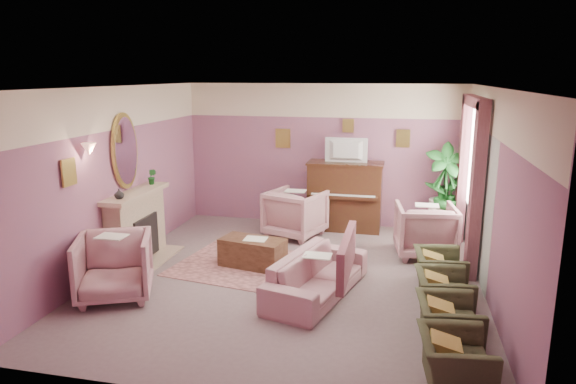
% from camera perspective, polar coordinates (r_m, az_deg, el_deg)
% --- Properties ---
extents(floor, '(5.50, 6.00, 0.01)m').
position_cam_1_polar(floor, '(7.77, 0.24, -9.53)').
color(floor, slate).
rests_on(floor, ground).
extents(ceiling, '(5.50, 6.00, 0.01)m').
position_cam_1_polar(ceiling, '(7.18, 0.26, 11.58)').
color(ceiling, beige).
rests_on(ceiling, wall_back).
extents(wall_back, '(5.50, 0.02, 2.80)m').
position_cam_1_polar(wall_back, '(10.25, 3.86, 4.10)').
color(wall_back, '#7D537F').
rests_on(wall_back, floor).
extents(wall_front, '(5.50, 0.02, 2.80)m').
position_cam_1_polar(wall_front, '(4.58, -7.89, -7.26)').
color(wall_front, '#7D537F').
rests_on(wall_front, floor).
extents(wall_left, '(0.02, 6.00, 2.80)m').
position_cam_1_polar(wall_left, '(8.37, -18.47, 1.45)').
color(wall_left, '#7D537F').
rests_on(wall_left, floor).
extents(wall_right, '(0.02, 6.00, 2.80)m').
position_cam_1_polar(wall_right, '(7.29, 21.87, -0.45)').
color(wall_right, '#7D537F').
rests_on(wall_right, floor).
extents(picture_rail_band, '(5.50, 0.01, 0.65)m').
position_cam_1_polar(picture_rail_band, '(10.14, 3.94, 10.11)').
color(picture_rail_band, beige).
rests_on(picture_rail_band, wall_back).
extents(stripe_panel, '(0.01, 3.00, 2.15)m').
position_cam_1_polar(stripe_panel, '(8.61, 20.28, -0.59)').
color(stripe_panel, '#B7BEB5').
rests_on(stripe_panel, wall_right).
extents(fireplace_surround, '(0.30, 1.40, 1.10)m').
position_cam_1_polar(fireplace_surround, '(8.66, -16.48, -3.84)').
color(fireplace_surround, tan).
rests_on(fireplace_surround, floor).
extents(fireplace_inset, '(0.18, 0.72, 0.68)m').
position_cam_1_polar(fireplace_inset, '(8.66, -15.84, -4.85)').
color(fireplace_inset, black).
rests_on(fireplace_inset, floor).
extents(fire_ember, '(0.06, 0.54, 0.10)m').
position_cam_1_polar(fire_ember, '(8.69, -15.53, -6.00)').
color(fire_ember, '#FF510C').
rests_on(fire_ember, floor).
extents(mantel_shelf, '(0.40, 1.55, 0.07)m').
position_cam_1_polar(mantel_shelf, '(8.50, -16.55, -0.18)').
color(mantel_shelf, tan).
rests_on(mantel_shelf, fireplace_surround).
extents(hearth, '(0.55, 1.50, 0.02)m').
position_cam_1_polar(hearth, '(8.73, -15.10, -7.33)').
color(hearth, tan).
rests_on(hearth, floor).
extents(mirror_frame, '(0.04, 0.72, 1.20)m').
position_cam_1_polar(mirror_frame, '(8.45, -17.68, 4.37)').
color(mirror_frame, '#B5A348').
rests_on(mirror_frame, wall_left).
extents(mirror_glass, '(0.01, 0.60, 1.06)m').
position_cam_1_polar(mirror_glass, '(8.44, -17.53, 4.37)').
color(mirror_glass, silver).
rests_on(mirror_glass, wall_left).
extents(sconce_shade, '(0.20, 0.20, 0.16)m').
position_cam_1_polar(sconce_shade, '(7.50, -21.24, 4.47)').
color(sconce_shade, '#FFA688').
rests_on(sconce_shade, wall_left).
extents(piano, '(1.40, 0.60, 1.30)m').
position_cam_1_polar(piano, '(10.02, 6.33, -0.52)').
color(piano, '#3E2213').
rests_on(piano, floor).
extents(piano_keyshelf, '(1.30, 0.12, 0.06)m').
position_cam_1_polar(piano_keyshelf, '(9.67, 6.11, -0.59)').
color(piano_keyshelf, '#3E2213').
rests_on(piano_keyshelf, piano).
extents(piano_keys, '(1.20, 0.08, 0.02)m').
position_cam_1_polar(piano_keys, '(9.66, 6.12, -0.36)').
color(piano_keys, silver).
rests_on(piano_keys, piano).
extents(piano_top, '(1.45, 0.65, 0.04)m').
position_cam_1_polar(piano_top, '(9.89, 6.43, 3.20)').
color(piano_top, '#3E2213').
rests_on(piano_top, piano).
extents(television, '(0.80, 0.12, 0.48)m').
position_cam_1_polar(television, '(9.80, 6.44, 4.82)').
color(television, black).
rests_on(television, piano).
extents(print_back_left, '(0.30, 0.03, 0.38)m').
position_cam_1_polar(print_back_left, '(10.32, -0.57, 5.98)').
color(print_back_left, '#B5A348').
rests_on(print_back_left, wall_back).
extents(print_back_right, '(0.26, 0.03, 0.34)m').
position_cam_1_polar(print_back_right, '(10.05, 12.67, 5.82)').
color(print_back_right, '#B5A348').
rests_on(print_back_right, wall_back).
extents(print_back_mid, '(0.22, 0.03, 0.26)m').
position_cam_1_polar(print_back_mid, '(10.08, 6.71, 7.33)').
color(print_back_mid, '#B5A348').
rests_on(print_back_mid, wall_back).
extents(print_left_wall, '(0.03, 0.28, 0.36)m').
position_cam_1_polar(print_left_wall, '(7.31, -23.17, 2.04)').
color(print_left_wall, '#B5A348').
rests_on(print_left_wall, wall_left).
extents(window_blind, '(0.03, 1.40, 1.80)m').
position_cam_1_polar(window_blind, '(8.74, 20.17, 3.79)').
color(window_blind, silver).
rests_on(window_blind, wall_right).
extents(curtain_left, '(0.16, 0.34, 2.60)m').
position_cam_1_polar(curtain_left, '(7.90, 20.19, -0.07)').
color(curtain_left, '#814450').
rests_on(curtain_left, floor).
extents(curtain_right, '(0.16, 0.34, 2.60)m').
position_cam_1_polar(curtain_right, '(9.69, 18.85, 2.32)').
color(curtain_right, '#814450').
rests_on(curtain_right, floor).
extents(pelmet, '(0.16, 2.20, 0.16)m').
position_cam_1_polar(pelmet, '(8.64, 20.08, 9.45)').
color(pelmet, '#814450').
rests_on(pelmet, wall_right).
extents(mantel_plant, '(0.16, 0.16, 0.28)m').
position_cam_1_polar(mantel_plant, '(8.94, -14.87, 1.66)').
color(mantel_plant, '#1D6624').
rests_on(mantel_plant, mantel_shelf).
extents(mantel_vase, '(0.16, 0.16, 0.16)m').
position_cam_1_polar(mantel_vase, '(8.05, -18.25, -0.20)').
color(mantel_vase, beige).
rests_on(mantel_vase, mantel_shelf).
extents(area_rug, '(2.75, 2.17, 0.01)m').
position_cam_1_polar(area_rug, '(8.21, -3.44, -8.26)').
color(area_rug, '#A26766').
rests_on(area_rug, floor).
extents(coffee_table, '(1.08, 0.69, 0.45)m').
position_cam_1_polar(coffee_table, '(8.17, -3.94, -6.73)').
color(coffee_table, '#503420').
rests_on(coffee_table, floor).
extents(table_paper, '(0.35, 0.28, 0.01)m').
position_cam_1_polar(table_paper, '(8.08, -3.63, -5.23)').
color(table_paper, silver).
rests_on(table_paper, coffee_table).
extents(sofa, '(0.66, 1.98, 0.80)m').
position_cam_1_polar(sofa, '(7.10, 3.26, -8.33)').
color(sofa, '#C18C92').
rests_on(sofa, floor).
extents(sofa_throw, '(0.10, 1.50, 0.55)m').
position_cam_1_polar(sofa_throw, '(6.98, 6.55, -7.01)').
color(sofa_throw, '#814450').
rests_on(sofa_throw, sofa).
extents(floral_armchair_left, '(0.94, 0.94, 0.98)m').
position_cam_1_polar(floral_armchair_left, '(9.56, 0.83, -2.10)').
color(floral_armchair_left, '#C18C92').
rests_on(floral_armchair_left, floor).
extents(floral_armchair_right, '(0.94, 0.94, 0.98)m').
position_cam_1_polar(floral_armchair_right, '(8.84, 15.05, -3.82)').
color(floral_armchair_right, '#C18C92').
rests_on(floral_armchair_right, floor).
extents(floral_armchair_front, '(0.94, 0.94, 0.98)m').
position_cam_1_polar(floral_armchair_front, '(7.34, -18.79, -7.53)').
color(floral_armchair_front, '#C18C92').
rests_on(floral_armchair_front, floor).
extents(olive_chair_a, '(0.55, 0.78, 0.67)m').
position_cam_1_polar(olive_chair_a, '(5.46, 18.08, -16.60)').
color(olive_chair_a, '#3E4328').
rests_on(olive_chair_a, floor).
extents(olive_chair_b, '(0.55, 0.78, 0.67)m').
position_cam_1_polar(olive_chair_b, '(6.19, 17.40, -12.89)').
color(olive_chair_b, '#3E4328').
rests_on(olive_chair_b, floor).
extents(olive_chair_c, '(0.55, 0.78, 0.67)m').
position_cam_1_polar(olive_chair_c, '(6.94, 16.88, -9.98)').
color(olive_chair_c, '#3E4328').
rests_on(olive_chair_c, floor).
extents(olive_chair_d, '(0.55, 0.78, 0.67)m').
position_cam_1_polar(olive_chair_d, '(7.70, 16.47, -7.63)').
color(olive_chair_d, '#3E4328').
rests_on(olive_chair_d, floor).
extents(side_table, '(0.52, 0.52, 0.70)m').
position_cam_1_polar(side_table, '(10.04, 16.75, -2.76)').
color(side_table, white).
rests_on(side_table, floor).
extents(side_plant_big, '(0.30, 0.30, 0.34)m').
position_cam_1_polar(side_plant_big, '(9.91, 16.94, 0.14)').
color(side_plant_big, '#1D6624').
rests_on(side_plant_big, side_table).
extents(side_plant_small, '(0.16, 0.16, 0.28)m').
position_cam_1_polar(side_plant_small, '(9.83, 17.67, -0.19)').
color(side_plant_small, '#1D6624').
rests_on(side_plant_small, side_table).
extents(palm_pot, '(0.34, 0.34, 0.34)m').
position_cam_1_polar(palm_pot, '(9.93, 16.76, -4.00)').
color(palm_pot, brown).
rests_on(palm_pot, floor).
extents(palm_plant, '(0.76, 0.76, 1.44)m').
position_cam_1_polar(palm_plant, '(9.72, 17.10, 1.02)').
color(palm_plant, '#1D6624').
rests_on(palm_plant, palm_pot).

